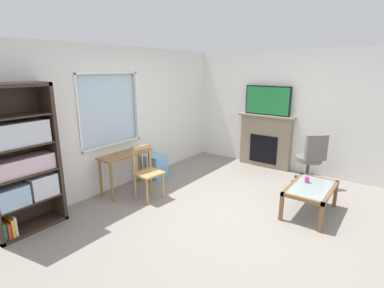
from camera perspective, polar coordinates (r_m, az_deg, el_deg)
The scene contains 12 objects.
ground at distance 4.64m, azimuth 7.19°, elevation -13.37°, with size 6.04×5.52×0.02m, color gray.
wall_back_with_window at distance 5.65m, azimuth -12.64°, elevation 5.05°, with size 5.04×0.15×2.54m.
wall_right at distance 6.55m, azimuth 18.78°, elevation 6.11°, with size 0.12×4.72×2.54m, color white.
bookshelf at distance 4.45m, azimuth -30.56°, elevation -3.29°, with size 0.90×0.38×1.99m.
desk_under_window at distance 5.30m, azimuth -12.87°, elevation -3.07°, with size 0.99×0.39×0.70m.
wooden_chair at distance 4.98m, azimuth -8.77°, elevation -5.43°, with size 0.46×0.45×0.90m.
plastic_drawer_unit at distance 5.95m, azimuth -7.27°, elevation -4.32°, with size 0.35×0.40×0.47m, color #72ADDB.
fireplace at distance 6.68m, azimuth 14.17°, elevation 0.62°, with size 0.26×1.24×1.17m.
tv at distance 6.51m, azimuth 14.61°, elevation 8.24°, with size 0.06×1.00×0.62m.
office_chair at distance 5.89m, azimuth 22.36°, elevation -2.30°, with size 0.63×0.59×1.00m.
coffee_table at distance 4.80m, azimuth 22.27°, elevation -8.43°, with size 0.99×0.59×0.44m.
sippy_cup at distance 4.90m, azimuth 21.62°, elevation -6.50°, with size 0.07×0.07×0.09m, color #DB3D84.
Camera 1 is at (-3.60, -1.95, 2.18)m, focal length 27.20 mm.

